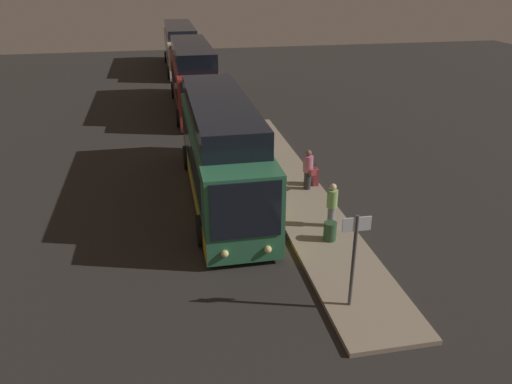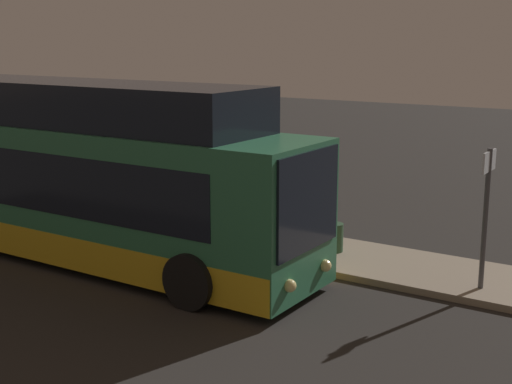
{
  "view_description": "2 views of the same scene",
  "coord_description": "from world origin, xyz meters",
  "px_view_note": "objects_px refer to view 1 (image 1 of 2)",
  "views": [
    {
      "loc": [
        18.69,
        -2.42,
        8.66
      ],
      "look_at": [
        4.14,
        0.44,
        1.91
      ],
      "focal_mm": 35.0,
      "sensor_mm": 36.0,
      "label": 1
    },
    {
      "loc": [
        11.67,
        -11.14,
        4.93
      ],
      "look_at": [
        4.14,
        0.44,
        1.91
      ],
      "focal_mm": 50.0,
      "sensor_mm": 36.0,
      "label": 2
    }
  ],
  "objects_px": {
    "passenger_boarding": "(308,168)",
    "sign_post": "(354,251)",
    "bus_lead": "(221,154)",
    "suitcase": "(315,176)",
    "bus_third": "(181,49)",
    "trash_bin": "(330,231)",
    "passenger_waiting": "(332,203)",
    "bus_second": "(193,81)"
  },
  "relations": [
    {
      "from": "bus_third",
      "to": "trash_bin",
      "type": "xyz_separation_m",
      "value": [
        32.9,
        3.05,
        -1.28
      ]
    },
    {
      "from": "bus_lead",
      "to": "sign_post",
      "type": "xyz_separation_m",
      "value": [
        8.16,
        2.43,
        0.08
      ]
    },
    {
      "from": "suitcase",
      "to": "sign_post",
      "type": "relative_size",
      "value": 0.35
    },
    {
      "from": "passenger_waiting",
      "to": "suitcase",
      "type": "relative_size",
      "value": 1.68
    },
    {
      "from": "passenger_waiting",
      "to": "suitcase",
      "type": "xyz_separation_m",
      "value": [
        -3.67,
        0.53,
        -0.52
      ]
    },
    {
      "from": "bus_second",
      "to": "passenger_boarding",
      "type": "bearing_deg",
      "value": 13.85
    },
    {
      "from": "bus_third",
      "to": "passenger_boarding",
      "type": "relative_size",
      "value": 7.24
    },
    {
      "from": "passenger_waiting",
      "to": "trash_bin",
      "type": "bearing_deg",
      "value": 164.05
    },
    {
      "from": "bus_third",
      "to": "passenger_waiting",
      "type": "xyz_separation_m",
      "value": [
        31.95,
        3.42,
        -0.72
      ]
    },
    {
      "from": "bus_second",
      "to": "sign_post",
      "type": "height_order",
      "value": "bus_second"
    },
    {
      "from": "bus_lead",
      "to": "bus_third",
      "type": "relative_size",
      "value": 0.9
    },
    {
      "from": "bus_lead",
      "to": "trash_bin",
      "type": "relative_size",
      "value": 17.25
    },
    {
      "from": "bus_lead",
      "to": "bus_second",
      "type": "distance_m",
      "value": 13.88
    },
    {
      "from": "passenger_boarding",
      "to": "suitcase",
      "type": "xyz_separation_m",
      "value": [
        -0.38,
        0.43,
        -0.55
      ]
    },
    {
      "from": "bus_third",
      "to": "passenger_waiting",
      "type": "height_order",
      "value": "bus_third"
    },
    {
      "from": "bus_third",
      "to": "suitcase",
      "type": "distance_m",
      "value": 28.58
    },
    {
      "from": "bus_second",
      "to": "suitcase",
      "type": "bearing_deg",
      "value": 15.86
    },
    {
      "from": "suitcase",
      "to": "passenger_boarding",
      "type": "bearing_deg",
      "value": -48.43
    },
    {
      "from": "bus_lead",
      "to": "passenger_boarding",
      "type": "distance_m",
      "value": 3.62
    },
    {
      "from": "passenger_waiting",
      "to": "bus_third",
      "type": "bearing_deg",
      "value": 11.01
    },
    {
      "from": "trash_bin",
      "to": "suitcase",
      "type": "bearing_deg",
      "value": 169.06
    },
    {
      "from": "suitcase",
      "to": "bus_lead",
      "type": "bearing_deg",
      "value": -90.26
    },
    {
      "from": "bus_second",
      "to": "trash_bin",
      "type": "xyz_separation_m",
      "value": [
        18.52,
        3.05,
        -1.38
      ]
    },
    {
      "from": "passenger_boarding",
      "to": "trash_bin",
      "type": "bearing_deg",
      "value": 58.42
    },
    {
      "from": "bus_lead",
      "to": "passenger_waiting",
      "type": "xyz_separation_m",
      "value": [
        3.69,
        3.42,
        -0.76
      ]
    },
    {
      "from": "bus_lead",
      "to": "passenger_boarding",
      "type": "height_order",
      "value": "bus_lead"
    },
    {
      "from": "passenger_boarding",
      "to": "suitcase",
      "type": "height_order",
      "value": "passenger_boarding"
    },
    {
      "from": "bus_third",
      "to": "passenger_waiting",
      "type": "bearing_deg",
      "value": 6.1
    },
    {
      "from": "bus_third",
      "to": "passenger_boarding",
      "type": "height_order",
      "value": "bus_third"
    },
    {
      "from": "bus_third",
      "to": "sign_post",
      "type": "bearing_deg",
      "value": 3.82
    },
    {
      "from": "bus_third",
      "to": "trash_bin",
      "type": "distance_m",
      "value": 33.07
    },
    {
      "from": "bus_lead",
      "to": "bus_third",
      "type": "distance_m",
      "value": 28.26
    },
    {
      "from": "bus_lead",
      "to": "passenger_waiting",
      "type": "bearing_deg",
      "value": 42.81
    },
    {
      "from": "trash_bin",
      "to": "passenger_waiting",
      "type": "bearing_deg",
      "value": 159.14
    },
    {
      "from": "bus_third",
      "to": "trash_bin",
      "type": "relative_size",
      "value": 19.08
    },
    {
      "from": "bus_lead",
      "to": "suitcase",
      "type": "distance_m",
      "value": 4.15
    },
    {
      "from": "passenger_boarding",
      "to": "sign_post",
      "type": "distance_m",
      "value": 7.88
    },
    {
      "from": "bus_third",
      "to": "sign_post",
      "type": "height_order",
      "value": "bus_third"
    },
    {
      "from": "passenger_boarding",
      "to": "passenger_waiting",
      "type": "distance_m",
      "value": 3.29
    },
    {
      "from": "suitcase",
      "to": "trash_bin",
      "type": "xyz_separation_m",
      "value": [
        4.62,
        -0.89,
        -0.04
      ]
    },
    {
      "from": "bus_lead",
      "to": "suitcase",
      "type": "xyz_separation_m",
      "value": [
        0.02,
        3.95,
        -1.28
      ]
    },
    {
      "from": "bus_second",
      "to": "bus_third",
      "type": "relative_size",
      "value": 0.89
    }
  ]
}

